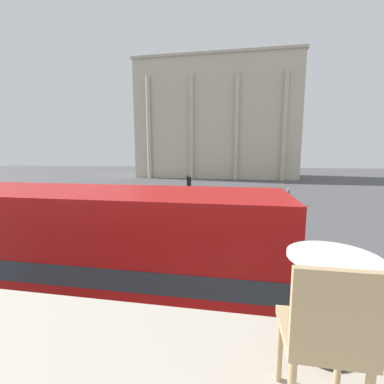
% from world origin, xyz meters
% --- Properties ---
extents(double_decker_bus, '(10.36, 2.70, 4.20)m').
position_xyz_m(double_decker_bus, '(-3.50, 3.49, 2.34)').
color(double_decker_bus, black).
rests_on(double_decker_bus, ground_plane).
extents(cafe_dining_table, '(0.60, 0.60, 0.73)m').
position_xyz_m(cafe_dining_table, '(1.18, -0.35, 4.19)').
color(cafe_dining_table, '#2D2D30').
rests_on(cafe_dining_table, cafe_floor_slab).
extents(cafe_chair_0, '(0.40, 0.40, 0.91)m').
position_xyz_m(cafe_chair_0, '(0.97, -0.89, 4.17)').
color(cafe_chair_0, tan).
rests_on(cafe_chair_0, cafe_floor_slab).
extents(plaza_building_left, '(34.48, 15.70, 24.87)m').
position_xyz_m(plaza_building_left, '(-4.17, 58.02, 12.44)').
color(plaza_building_left, beige).
rests_on(plaza_building_left, ground_plane).
extents(traffic_light_near, '(0.42, 0.24, 3.46)m').
position_xyz_m(traffic_light_near, '(1.02, 10.58, 2.28)').
color(traffic_light_near, black).
rests_on(traffic_light_near, ground_plane).
extents(traffic_light_mid, '(0.42, 0.24, 3.48)m').
position_xyz_m(traffic_light_mid, '(-3.06, 16.89, 2.29)').
color(traffic_light_mid, black).
rests_on(traffic_light_mid, ground_plane).
extents(car_maroon, '(4.20, 1.93, 1.35)m').
position_xyz_m(car_maroon, '(-1.39, 26.19, 0.70)').
color(car_maroon, black).
rests_on(car_maroon, ground_plane).
extents(car_black, '(4.20, 1.93, 1.35)m').
position_xyz_m(car_black, '(-1.51, 21.59, 0.70)').
color(car_black, black).
rests_on(car_black, ground_plane).
extents(pedestrian_blue, '(0.32, 0.32, 1.76)m').
position_xyz_m(pedestrian_blue, '(1.95, 23.85, 1.02)').
color(pedestrian_blue, '#282B33').
rests_on(pedestrian_blue, ground_plane).
extents(pedestrian_grey, '(0.32, 0.32, 1.70)m').
position_xyz_m(pedestrian_grey, '(5.74, 24.69, 0.98)').
color(pedestrian_grey, '#282B33').
rests_on(pedestrian_grey, ground_plane).
extents(pedestrian_olive, '(0.32, 0.32, 1.59)m').
position_xyz_m(pedestrian_olive, '(-8.35, 20.12, 0.91)').
color(pedestrian_olive, '#282B33').
rests_on(pedestrian_olive, ground_plane).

